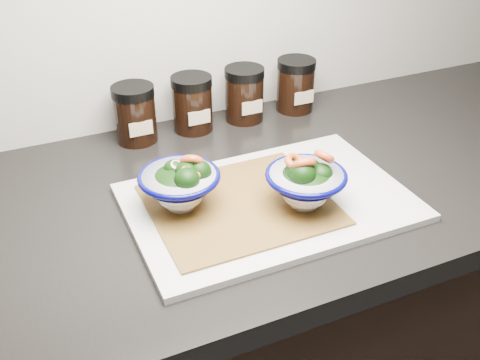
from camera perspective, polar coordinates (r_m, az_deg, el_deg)
name	(u,v)px	position (r m, az deg, el deg)	size (l,w,h in m)	color
countertop	(222,201)	(0.96, -1.81, -2.14)	(3.50, 0.60, 0.04)	black
cutting_board	(269,202)	(0.92, 2.92, -2.26)	(0.45, 0.30, 0.01)	beige
bamboo_mat	(240,204)	(0.90, 0.00, -2.50)	(0.28, 0.24, 0.00)	olive
bowl_left	(181,184)	(0.87, -6.00, -0.38)	(0.13, 0.13, 0.10)	white
bowl_right	(306,182)	(0.88, 6.69, -0.21)	(0.13, 0.13, 0.10)	white
spice_jar_a	(135,114)	(1.11, -10.63, 6.62)	(0.08, 0.08, 0.11)	black
spice_jar_b	(192,103)	(1.13, -4.87, 7.75)	(0.08, 0.08, 0.11)	black
spice_jar_c	(244,94)	(1.17, 0.44, 8.72)	(0.08, 0.08, 0.11)	black
spice_jar_d	(295,85)	(1.23, 5.66, 9.60)	(0.08, 0.08, 0.11)	black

